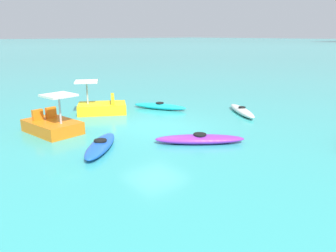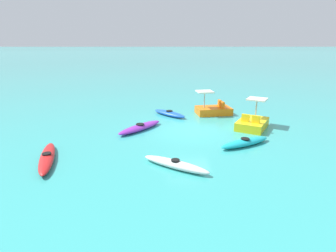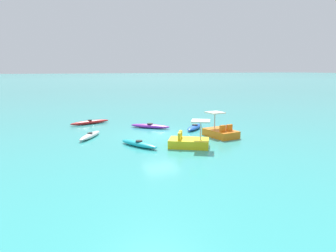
# 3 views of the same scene
# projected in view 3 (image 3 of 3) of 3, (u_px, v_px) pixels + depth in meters

# --- Properties ---
(ground_plane) EXTENTS (600.00, 600.00, 0.00)m
(ground_plane) POSITION_uv_depth(u_px,v_px,m) (161.00, 135.00, 22.11)
(ground_plane) COLOR #38ADA8
(kayak_purple) EXTENTS (2.69, 3.04, 0.37)m
(kayak_purple) POSITION_uv_depth(u_px,v_px,m) (150.00, 126.00, 24.78)
(kayak_purple) COLOR purple
(kayak_purple) RESTS_ON ground_plane
(kayak_cyan) EXTENTS (2.97, 2.00, 0.37)m
(kayak_cyan) POSITION_uv_depth(u_px,v_px,m) (139.00, 144.00, 18.89)
(kayak_cyan) COLOR #19B7C6
(kayak_cyan) RESTS_ON ground_plane
(kayak_red) EXTENTS (1.61, 3.56, 0.37)m
(kayak_red) POSITION_uv_depth(u_px,v_px,m) (90.00, 122.00, 26.55)
(kayak_red) COLOR red
(kayak_red) RESTS_ON ground_plane
(kayak_blue) EXTENTS (2.49, 2.52, 0.37)m
(kayak_blue) POSITION_uv_depth(u_px,v_px,m) (195.00, 127.00, 24.32)
(kayak_blue) COLOR blue
(kayak_blue) RESTS_ON ground_plane
(kayak_white) EXTENTS (2.86, 2.10, 0.37)m
(kayak_white) POSITION_uv_depth(u_px,v_px,m) (90.00, 136.00, 21.24)
(kayak_white) COLOR white
(kayak_white) RESTS_ON ground_plane
(pedal_boat_yellow) EXTENTS (2.52, 2.83, 1.68)m
(pedal_boat_yellow) POSITION_uv_depth(u_px,v_px,m) (189.00, 142.00, 18.75)
(pedal_boat_yellow) COLOR yellow
(pedal_boat_yellow) RESTS_ON ground_plane
(pedal_boat_orange) EXTENTS (2.61, 1.83, 1.68)m
(pedal_boat_orange) POSITION_uv_depth(u_px,v_px,m) (220.00, 132.00, 21.58)
(pedal_boat_orange) COLOR orange
(pedal_boat_orange) RESTS_ON ground_plane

